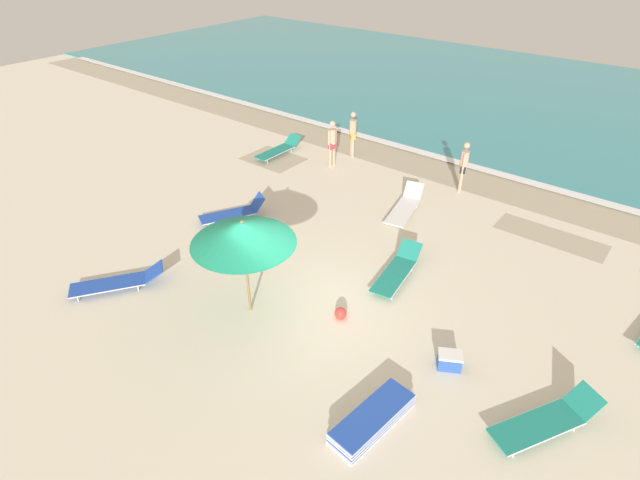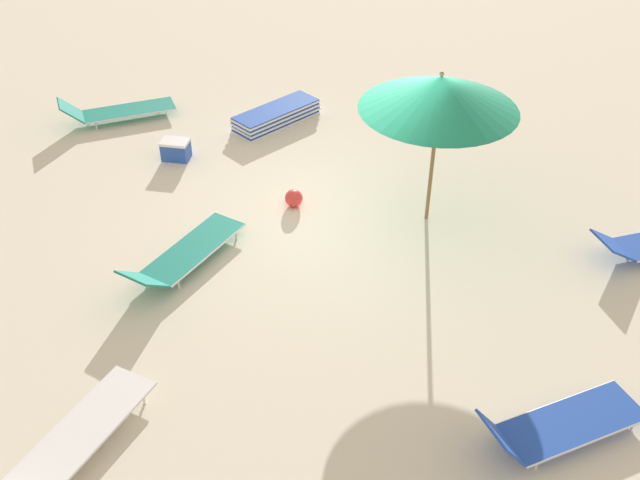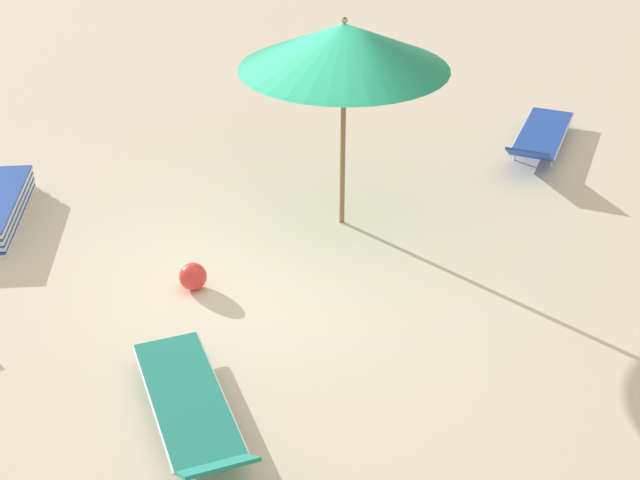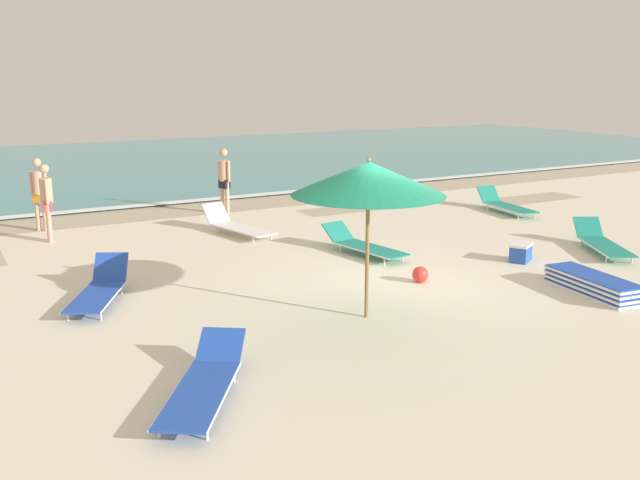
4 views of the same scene
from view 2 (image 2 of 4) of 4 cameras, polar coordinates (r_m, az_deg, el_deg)
name	(u,v)px [view 2 (image 2 of 4)]	position (r m, az deg, el deg)	size (l,w,h in m)	color
ground_plane	(346,221)	(11.64, 2.10, 1.53)	(60.00, 60.00, 0.16)	beige
beach_umbrella	(440,93)	(10.62, 9.56, 11.50)	(2.36, 2.36, 2.52)	olive
lounger_stack	(276,116)	(14.36, -3.50, 9.91)	(0.83, 1.91, 0.32)	blue
sun_lounger_under_umbrella	(117,110)	(14.99, -15.90, 9.96)	(1.61, 2.21, 0.56)	#1E8475
sun_lounger_near_water_right	(558,425)	(8.62, 18.49, -13.88)	(1.48, 2.08, 0.63)	blue
sun_lounger_mid_beach_solo	(67,444)	(8.51, -19.57, -15.12)	(1.07, 2.32, 0.62)	white
sun_lounger_mid_beach_pair_b	(184,254)	(10.64, -10.81, -1.11)	(0.92, 2.27, 0.53)	#1E8475
beach_ball	(294,198)	(11.79, -2.11, 3.37)	(0.30, 0.30, 0.30)	red
cooler_box	(176,149)	(13.35, -11.46, 7.11)	(0.61, 0.55, 0.37)	blue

